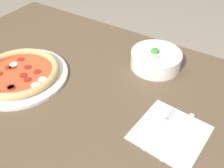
% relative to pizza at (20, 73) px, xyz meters
% --- Properties ---
extents(dining_table, '(1.33, 0.78, 0.75)m').
position_rel_pizza_xyz_m(dining_table, '(0.21, 0.12, -0.12)').
color(dining_table, brown).
rests_on(dining_table, ground_plane).
extents(pizza, '(0.34, 0.34, 0.04)m').
position_rel_pizza_xyz_m(pizza, '(0.00, 0.00, 0.00)').
color(pizza, white).
rests_on(pizza, dining_table).
extents(bowl, '(0.19, 0.19, 0.08)m').
position_rel_pizza_xyz_m(bowl, '(0.38, 0.32, 0.02)').
color(bowl, white).
rests_on(bowl, dining_table).
extents(napkin, '(0.20, 0.20, 0.00)m').
position_rel_pizza_xyz_m(napkin, '(0.55, 0.05, -0.02)').
color(napkin, white).
rests_on(napkin, dining_table).
extents(fork, '(0.03, 0.19, 0.00)m').
position_rel_pizza_xyz_m(fork, '(0.52, 0.05, -0.01)').
color(fork, silver).
rests_on(fork, napkin).
extents(knife, '(0.03, 0.20, 0.01)m').
position_rel_pizza_xyz_m(knife, '(0.58, 0.05, -0.01)').
color(knife, silver).
rests_on(knife, napkin).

